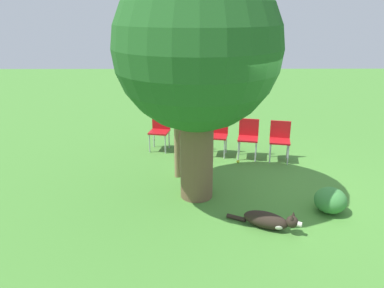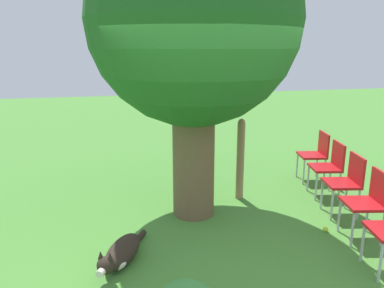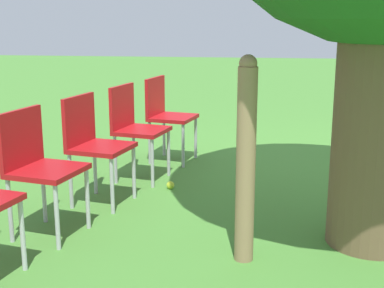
% 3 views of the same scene
% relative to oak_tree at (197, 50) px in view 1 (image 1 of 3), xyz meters
% --- Properties ---
extents(ground_plane, '(30.00, 30.00, 0.00)m').
position_rel_oak_tree_xyz_m(ground_plane, '(0.08, -1.35, -2.57)').
color(ground_plane, '#478433').
extents(oak_tree, '(2.70, 2.70, 3.97)m').
position_rel_oak_tree_xyz_m(oak_tree, '(0.00, 0.00, 0.00)').
color(oak_tree, brown).
rests_on(oak_tree, ground_plane).
extents(dog, '(0.62, 1.08, 0.35)m').
position_rel_oak_tree_xyz_m(dog, '(-1.07, -1.10, -2.44)').
color(dog, '#2D231C').
rests_on(dog, ground_plane).
extents(fence_post, '(0.12, 0.12, 1.26)m').
position_rel_oak_tree_xyz_m(fence_post, '(0.82, 0.37, -1.94)').
color(fence_post, '#937551').
rests_on(fence_post, ground_plane).
extents(red_chair_0, '(0.50, 0.52, 0.86)m').
position_rel_oak_tree_xyz_m(red_chair_0, '(1.72, -1.87, -2.05)').
color(red_chair_0, '#B21419').
rests_on(red_chair_0, ground_plane).
extents(red_chair_1, '(0.50, 0.52, 0.86)m').
position_rel_oak_tree_xyz_m(red_chair_1, '(1.89, -1.20, -2.05)').
color(red_chair_1, '#B21419').
rests_on(red_chair_1, ground_plane).
extents(red_chair_2, '(0.50, 0.52, 0.86)m').
position_rel_oak_tree_xyz_m(red_chair_2, '(2.06, -0.52, -2.05)').
color(red_chair_2, '#B21419').
rests_on(red_chair_2, ground_plane).
extents(red_chair_3, '(0.50, 0.52, 0.86)m').
position_rel_oak_tree_xyz_m(red_chair_3, '(2.22, 0.15, -2.05)').
color(red_chair_3, '#B21419').
rests_on(red_chair_3, ground_plane).
extents(red_chair_4, '(0.50, 0.52, 0.86)m').
position_rel_oak_tree_xyz_m(red_chair_4, '(2.39, 0.82, -2.05)').
color(red_chair_4, '#B21419').
rests_on(red_chair_4, ground_plane).
extents(tennis_ball, '(0.07, 0.07, 0.07)m').
position_rel_oak_tree_xyz_m(tennis_ball, '(1.51, -0.94, -2.54)').
color(tennis_ball, '#CCE033').
rests_on(tennis_ball, ground_plane).
extents(low_shrub, '(0.53, 0.53, 0.42)m').
position_rel_oak_tree_xyz_m(low_shrub, '(-0.58, -2.20, -2.36)').
color(low_shrub, '#3D843D').
rests_on(low_shrub, ground_plane).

